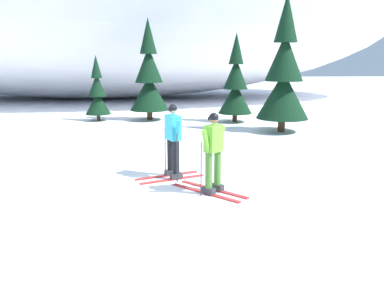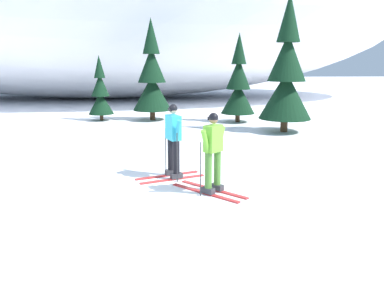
% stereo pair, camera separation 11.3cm
% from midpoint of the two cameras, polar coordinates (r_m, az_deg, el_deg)
% --- Properties ---
extents(ground_plane, '(120.00, 120.00, 0.00)m').
position_cam_midpoint_polar(ground_plane, '(8.53, -11.51, -7.16)').
color(ground_plane, white).
extents(skier_lime_jacket, '(1.55, 1.55, 1.73)m').
position_cam_midpoint_polar(skier_lime_jacket, '(8.21, 3.44, -1.22)').
color(skier_lime_jacket, red).
rests_on(skier_lime_jacket, ground).
extents(skier_cyan_jacket, '(1.67, 1.02, 1.78)m').
position_cam_midpoint_polar(skier_cyan_jacket, '(9.28, -2.43, 0.70)').
color(skier_cyan_jacket, red).
rests_on(skier_cyan_jacket, ground).
extents(pine_tree_center_left, '(1.17, 1.17, 3.04)m').
position_cam_midpoint_polar(pine_tree_center_left, '(18.86, -13.06, 7.21)').
color(pine_tree_center_left, '#47301E').
rests_on(pine_tree_center_left, ground).
extents(pine_tree_center, '(1.82, 1.82, 4.70)m').
position_cam_midpoint_polar(pine_tree_center, '(18.61, -5.71, 9.54)').
color(pine_tree_center, '#47301E').
rests_on(pine_tree_center, ground).
extents(pine_tree_center_right, '(1.54, 1.54, 4.00)m').
position_cam_midpoint_polar(pine_tree_center_right, '(18.01, 6.96, 8.49)').
color(pine_tree_center_right, '#47301E').
rests_on(pine_tree_center_right, ground).
extents(pine_tree_far_right, '(2.04, 2.04, 5.29)m').
position_cam_midpoint_polar(pine_tree_far_right, '(15.76, 13.83, 9.70)').
color(pine_tree_far_right, '#47301E').
rests_on(pine_tree_far_right, ground).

